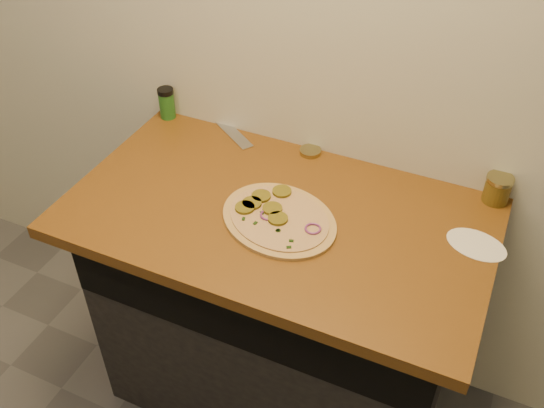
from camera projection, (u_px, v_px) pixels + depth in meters
The scene contains 8 objects.
cabinet at pixel (281, 312), 2.03m from camera, with size 1.10×0.60×0.86m, color black.
countertop at pixel (278, 216), 1.73m from camera, with size 1.20×0.70×0.04m, color brown.
pizza at pixel (278, 218), 1.68m from camera, with size 0.45×0.45×0.02m.
chefs_knife at pixel (221, 121), 2.07m from camera, with size 0.28×0.20×0.02m.
mason_jar_lid at pixel (310, 151), 1.92m from camera, with size 0.07×0.07×0.01m, color #948A56.
salsa_jar at pixel (498, 189), 1.72m from camera, with size 0.08×0.08×0.08m.
spice_shaker at pixel (167, 103), 2.06m from camera, with size 0.05×0.05×0.11m.
flour_spill at pixel (476, 245), 1.60m from camera, with size 0.16×0.16×0.00m, color silver.
Camera 1 is at (0.52, 0.23, 2.01)m, focal length 40.00 mm.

